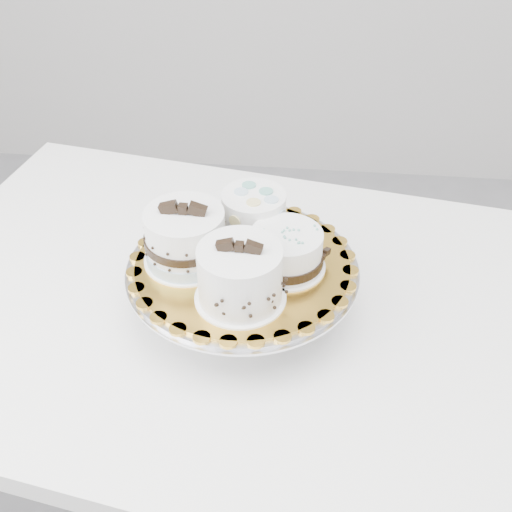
# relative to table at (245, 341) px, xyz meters

# --- Properties ---
(table) EXTENTS (1.22, 0.92, 0.75)m
(table) POSITION_rel_table_xyz_m (0.00, 0.00, 0.00)
(table) COLOR white
(table) RESTS_ON floor
(cake_stand) EXTENTS (0.34, 0.34, 0.09)m
(cake_stand) POSITION_rel_table_xyz_m (0.00, -0.02, 0.15)
(cake_stand) COLOR gray
(cake_stand) RESTS_ON table
(cake_board) EXTENTS (0.37, 0.37, 0.00)m
(cake_board) POSITION_rel_table_xyz_m (0.00, -0.02, 0.18)
(cake_board) COLOR gold
(cake_board) RESTS_ON cake_stand
(cake_swirl) EXTENTS (0.12, 0.12, 0.10)m
(cake_swirl) POSITION_rel_table_xyz_m (0.01, -0.10, 0.22)
(cake_swirl) COLOR white
(cake_swirl) RESTS_ON cake_board
(cake_banded) EXTENTS (0.12, 0.12, 0.10)m
(cake_banded) POSITION_rel_table_xyz_m (-0.08, -0.02, 0.22)
(cake_banded) COLOR white
(cake_banded) RESTS_ON cake_board
(cake_dots) EXTENTS (0.12, 0.12, 0.07)m
(cake_dots) POSITION_rel_table_xyz_m (0.01, 0.05, 0.22)
(cake_dots) COLOR white
(cake_dots) RESTS_ON cake_board
(cake_ribbon) EXTENTS (0.13, 0.13, 0.06)m
(cake_ribbon) POSITION_rel_table_xyz_m (0.06, -0.02, 0.21)
(cake_ribbon) COLOR white
(cake_ribbon) RESTS_ON cake_board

